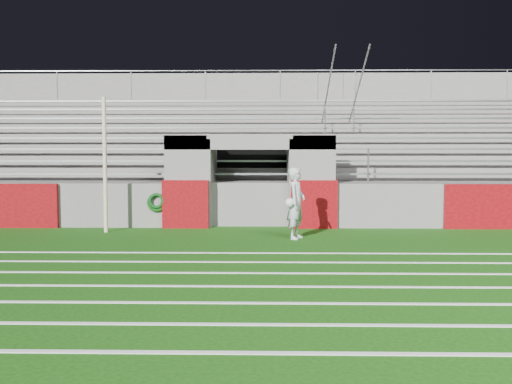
{
  "coord_description": "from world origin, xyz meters",
  "views": [
    {
      "loc": [
        0.5,
        -12.89,
        2.13
      ],
      "look_at": [
        0.2,
        1.8,
        1.1
      ],
      "focal_mm": 40.0,
      "sensor_mm": 36.0,
      "label": 1
    }
  ],
  "objects": [
    {
      "name": "goalkeeper_with_ball",
      "position": [
        1.2,
        1.03,
        0.88
      ],
      "size": [
        0.61,
        0.75,
        1.76
      ],
      "color": "silver",
      "rests_on": "ground"
    },
    {
      "name": "field_markings",
      "position": [
        0.0,
        -5.0,
        0.01
      ],
      "size": [
        28.0,
        8.09,
        0.01
      ],
      "color": "white",
      "rests_on": "ground"
    },
    {
      "name": "hose_coil",
      "position": [
        -2.61,
        2.93,
        0.74
      ],
      "size": [
        0.53,
        0.14,
        0.54
      ],
      "color": "#0E400C",
      "rests_on": "ground"
    },
    {
      "name": "stadium_structure",
      "position": [
        0.0,
        7.97,
        1.49
      ],
      "size": [
        26.0,
        8.48,
        5.42
      ],
      "color": "#64615F",
      "rests_on": "ground"
    },
    {
      "name": "field_post",
      "position": [
        -3.8,
        2.08,
        1.79
      ],
      "size": [
        0.11,
        0.11,
        3.58
      ],
      "primitive_type": "cylinder",
      "color": "beige",
      "rests_on": "ground"
    },
    {
      "name": "ground",
      "position": [
        0.0,
        0.0,
        0.0
      ],
      "size": [
        90.0,
        90.0,
        0.0
      ],
      "primitive_type": "plane",
      "color": "#14460B",
      "rests_on": "ground"
    }
  ]
}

